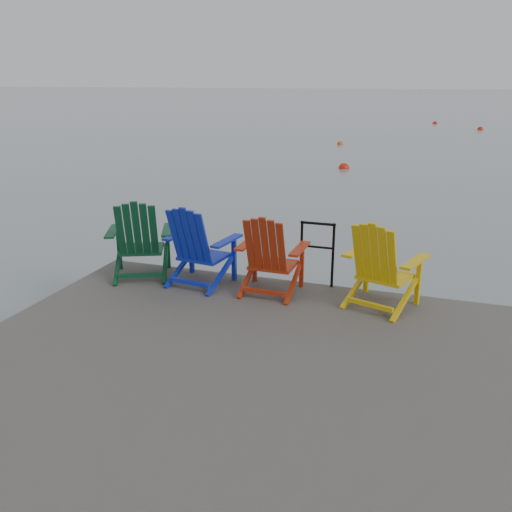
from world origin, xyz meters
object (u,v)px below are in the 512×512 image
(chair_blue, at_px, (198,245))
(buoy_b, at_px, (340,144))
(chair_yellow, at_px, (381,264))
(buoy_c, at_px, (480,130))
(handrail, at_px, (317,248))
(chair_green, at_px, (140,238))
(buoy_d, at_px, (435,124))
(chair_red, at_px, (270,254))
(buoy_a, at_px, (344,168))

(chair_blue, height_order, buoy_b, chair_blue)
(chair_yellow, bearing_deg, buoy_b, 119.43)
(buoy_b, distance_m, buoy_c, 13.81)
(handrail, distance_m, chair_green, 2.51)
(handrail, relative_size, buoy_d, 2.50)
(buoy_d, bearing_deg, buoy_b, -105.17)
(chair_blue, distance_m, buoy_b, 22.07)
(handrail, height_order, chair_yellow, chair_yellow)
(chair_red, height_order, buoy_b, chair_red)
(buoy_c, bearing_deg, chair_yellow, -94.95)
(handrail, relative_size, buoy_b, 2.77)
(chair_blue, bearing_deg, chair_yellow, 7.37)
(handrail, relative_size, chair_red, 0.83)
(chair_green, xyz_separation_m, chair_blue, (0.91, -0.01, -0.01))
(buoy_b, bearing_deg, chair_yellow, -78.55)
(chair_green, height_order, buoy_a, chair_green)
(chair_red, bearing_deg, chair_blue, -179.03)
(handrail, bearing_deg, chair_red, -136.51)
(chair_yellow, height_order, buoy_a, chair_yellow)
(chair_green, height_order, buoy_b, chair_green)
(handrail, distance_m, chair_yellow, 1.03)
(chair_blue, height_order, buoy_a, chair_blue)
(handrail, xyz_separation_m, chair_red, (-0.52, -0.49, 0.00))
(chair_blue, xyz_separation_m, buoy_a, (-0.41, 14.12, -1.07))
(chair_blue, distance_m, chair_red, 1.03)
(chair_green, height_order, buoy_d, chair_green)
(chair_yellow, height_order, buoy_d, chair_yellow)
(chair_yellow, relative_size, buoy_a, 2.71)
(chair_green, height_order, chair_blue, chair_green)
(chair_red, xyz_separation_m, chair_yellow, (1.43, 0.00, 0.02))
(chair_blue, relative_size, buoy_c, 2.80)
(chair_green, relative_size, chair_yellow, 1.03)
(buoy_d, bearing_deg, handrail, -91.26)
(buoy_b, xyz_separation_m, buoy_c, (7.36, 11.69, 0.00))
(chair_yellow, xyz_separation_m, buoy_c, (2.92, 33.64, -1.06))
(handrail, bearing_deg, buoy_a, 98.19)
(chair_green, bearing_deg, chair_red, -23.92)
(chair_blue, distance_m, buoy_c, 34.09)
(buoy_a, bearing_deg, handrail, -81.81)
(chair_green, xyz_separation_m, buoy_c, (6.28, 33.63, -1.08))
(handrail, bearing_deg, buoy_d, 88.74)
(buoy_b, bearing_deg, chair_blue, -84.82)
(chair_blue, height_order, buoy_c, chair_blue)
(handrail, bearing_deg, buoy_b, 99.36)
(handrail, relative_size, buoy_c, 2.23)
(chair_red, bearing_deg, buoy_c, 83.34)
(chair_green, xyz_separation_m, chair_yellow, (3.37, -0.00, -0.01))
(chair_yellow, bearing_deg, buoy_d, 108.11)
(chair_red, bearing_deg, handrail, 44.19)
(chair_yellow, bearing_deg, buoy_a, 119.48)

